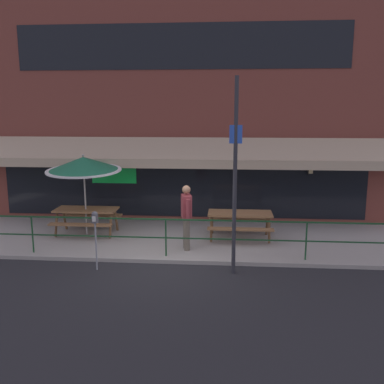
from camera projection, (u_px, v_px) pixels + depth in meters
name	position (u px, v px, depth m)	size (l,w,h in m)	color
ground_plane	(164.00, 264.00, 10.50)	(120.00, 120.00, 0.00)	#232326
patio_deck	(174.00, 238.00, 12.44)	(15.00, 4.00, 0.10)	#9E998E
restaurant_building	(182.00, 101.00, 13.87)	(15.00, 1.60, 8.07)	brown
patio_railing	(166.00, 229.00, 10.64)	(13.84, 0.04, 0.97)	#194723
picnic_table_left	(86.00, 214.00, 12.56)	(1.80, 1.42, 0.76)	brown
picnic_table_centre	(240.00, 218.00, 12.11)	(1.80, 1.42, 0.76)	brown
patio_umbrella_left	(84.00, 164.00, 12.24)	(2.14, 2.14, 2.38)	#B7B2A8
pedestrian_walking	(186.00, 214.00, 11.11)	(0.32, 0.61, 1.71)	#665B4C
parking_meter_near	(95.00, 223.00, 9.89)	(0.15, 0.16, 1.42)	gray
street_sign_pole	(235.00, 176.00, 9.49)	(0.28, 0.09, 4.44)	#2D2D33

